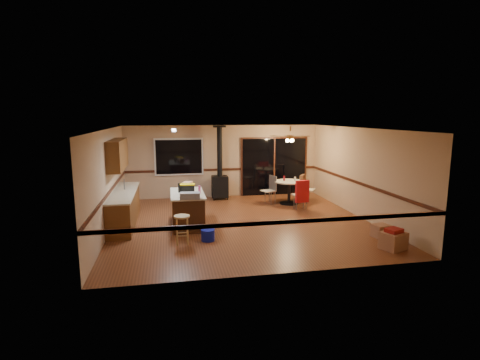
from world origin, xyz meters
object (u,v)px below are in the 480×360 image
object	(u,v)px
chair_near	(302,191)
toolbox_black	(187,189)
wood_stove	(220,179)
chair_left	(271,186)
bar_stool	(182,230)
box_corner_a	(393,241)
dining_table	(289,188)
toolbox_grey	(190,196)
blue_bucket	(208,235)
kitchen_island	(188,209)
box_under_window	(194,194)
box_corner_b	(381,231)
chair_right	(303,185)

from	to	relation	value
chair_near	toolbox_black	bearing A→B (deg)	-164.65
wood_stove	chair_left	xyz separation A→B (m)	(1.59, -1.02, -0.14)
wood_stove	chair_left	distance (m)	1.89
chair_left	bar_stool	bearing A→B (deg)	-131.57
box_corner_a	chair_near	bearing A→B (deg)	102.08
dining_table	chair_near	distance (m)	0.89
toolbox_grey	chair_left	size ratio (longest dim) A/B	0.95
chair_near	dining_table	bearing A→B (deg)	97.99
chair_left	blue_bucket	bearing A→B (deg)	-126.26
blue_bucket	bar_stool	bearing A→B (deg)	-170.78
kitchen_island	toolbox_black	size ratio (longest dim) A/B	4.50
bar_stool	blue_bucket	bearing A→B (deg)	9.22
toolbox_grey	chair_near	world-z (taller)	toolbox_grey
dining_table	box_corner_a	world-z (taller)	dining_table
toolbox_grey	dining_table	world-z (taller)	toolbox_grey
bar_stool	dining_table	world-z (taller)	dining_table
box_under_window	toolbox_black	bearing A→B (deg)	-96.81
blue_bucket	chair_near	xyz separation A→B (m)	(3.21, 2.37, 0.46)
dining_table	blue_bucket	bearing A→B (deg)	-133.52
toolbox_grey	box_corner_a	world-z (taller)	toolbox_grey
blue_bucket	toolbox_grey	bearing A→B (deg)	119.97
blue_bucket	chair_left	distance (m)	4.22
chair_left	kitchen_island	bearing A→B (deg)	-144.90
bar_stool	box_under_window	world-z (taller)	bar_stool
blue_bucket	box_corner_a	bearing A→B (deg)	-18.62
bar_stool	toolbox_grey	bearing A→B (deg)	71.98
bar_stool	box_corner_b	bearing A→B (deg)	-5.18
bar_stool	chair_left	size ratio (longest dim) A/B	1.29
wood_stove	toolbox_black	size ratio (longest dim) A/B	6.75
toolbox_black	chair_left	world-z (taller)	toolbox_black
toolbox_grey	chair_near	size ratio (longest dim) A/B	0.71
bar_stool	chair_left	world-z (taller)	chair_left
chair_near	box_corner_a	xyz separation A→B (m)	(0.80, -3.72, -0.40)
chair_right	box_corner_b	xyz separation A→B (m)	(0.56, -3.93, -0.44)
toolbox_black	dining_table	xyz separation A→B (m)	(3.48, 1.87, -0.47)
wood_stove	toolbox_grey	distance (m)	3.98
bar_stool	blue_bucket	size ratio (longest dim) A/B	2.07
wood_stove	dining_table	size ratio (longest dim) A/B	2.53
box_under_window	dining_table	bearing A→B (deg)	-21.22
wood_stove	chair_left	size ratio (longest dim) A/B	4.85
blue_bucket	chair_left	size ratio (longest dim) A/B	0.63
chair_right	kitchen_island	bearing A→B (deg)	-153.15
bar_stool	chair_near	size ratio (longest dim) A/B	0.96
bar_stool	chair_right	xyz separation A→B (m)	(4.24, 3.50, 0.26)
dining_table	chair_left	xyz separation A→B (m)	(-0.60, 0.14, 0.05)
box_corner_a	box_corner_b	world-z (taller)	box_corner_a
wood_stove	blue_bucket	xyz separation A→B (m)	(-0.90, -4.41, -0.59)
box_corner_a	toolbox_black	bearing A→B (deg)	148.18
kitchen_island	box_corner_b	world-z (taller)	kitchen_island
toolbox_grey	chair_near	bearing A→B (deg)	25.83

